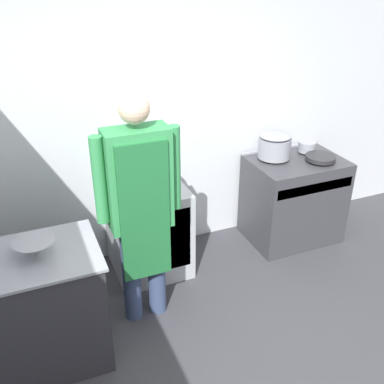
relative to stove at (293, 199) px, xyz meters
The scene contains 9 objects.
wall_back 1.68m from the stove, 163.43° to the left, with size 8.00×0.05×2.70m.
prep_counter 2.72m from the stove, 164.80° to the right, with size 1.05×0.65×0.89m.
stove is the anchor object (origin of this frame).
fridge_unit 1.52m from the stove, behind, with size 0.66×0.64×0.84m.
person_cook 1.93m from the stove, 162.64° to the right, with size 0.63×0.24×1.84m.
mixing_bowl 2.65m from the stove, 164.12° to the right, with size 0.27×0.27×0.11m.
stock_pot 0.62m from the stove, 150.35° to the left, with size 0.32×0.32×0.25m.
saute_pan 0.52m from the stove, 32.10° to the right, with size 0.29×0.29×0.04m.
sauce_pot 0.55m from the stove, 32.64° to the left, with size 0.17×0.17×0.10m.
Camera 1 is at (-1.14, -1.77, 2.59)m, focal length 42.00 mm.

